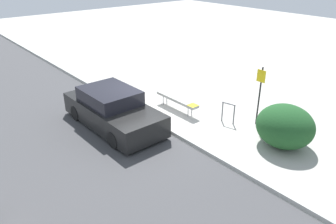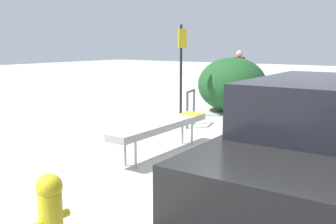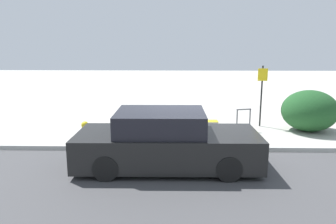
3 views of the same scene
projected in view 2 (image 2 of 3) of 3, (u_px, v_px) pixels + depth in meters
ground_plane at (250, 167)px, 5.63m from camera, size 60.00×60.00×0.00m
curb at (250, 163)px, 5.62m from camera, size 60.00×0.20×0.13m
bench at (162, 126)px, 6.20m from camera, size 2.29×0.38×0.56m
bike_rack at (191, 104)px, 8.35m from camera, size 0.55×0.18×0.83m
sign_post at (181, 62)px, 9.27m from camera, size 0.36×0.08×2.30m
fire_hydrant at (51, 214)px, 3.14m from camera, size 0.36×0.22×0.77m
shrub_hedge at (232, 84)px, 10.29m from camera, size 1.97×1.84×1.48m
pedestrian at (239, 73)px, 12.72m from camera, size 0.38×0.42×1.63m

